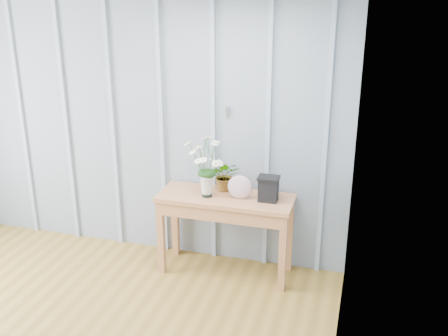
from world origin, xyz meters
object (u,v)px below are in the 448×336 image
(sideboard, at_px, (226,208))
(carved_box, at_px, (268,189))
(felt_disc_vessel, at_px, (240,187))
(daisy_vase, at_px, (207,159))

(sideboard, relative_size, carved_box, 5.39)
(felt_disc_vessel, bearing_deg, sideboard, 166.11)
(carved_box, bearing_deg, daisy_vase, -174.68)
(felt_disc_vessel, bearing_deg, carved_box, 2.86)
(sideboard, bearing_deg, felt_disc_vessel, -10.98)
(daisy_vase, relative_size, carved_box, 2.51)
(sideboard, distance_m, daisy_vase, 0.49)
(sideboard, distance_m, carved_box, 0.44)
(sideboard, height_order, daisy_vase, daisy_vase)
(sideboard, relative_size, felt_disc_vessel, 5.54)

